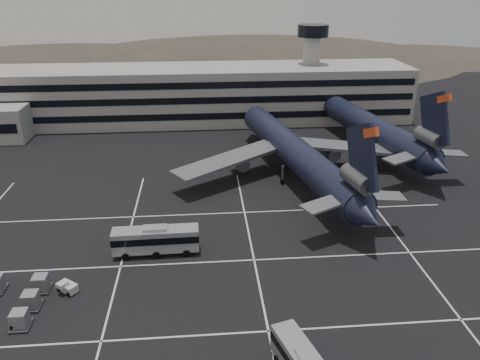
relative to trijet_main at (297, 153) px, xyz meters
name	(u,v)px	position (x,y,z in m)	size (l,w,h in m)	color
ground	(164,282)	(-22.93, -30.71, -5.25)	(260.00, 260.00, 0.00)	black
lane_markings	(172,278)	(-21.98, -29.99, -5.24)	(90.00, 55.62, 0.01)	silver
terminal	(168,96)	(-25.87, 40.43, 1.68)	(125.00, 26.00, 24.00)	gray
hills	(227,85)	(-4.93, 139.29, -17.32)	(352.00, 180.00, 44.00)	#38332B
trijet_main	(297,153)	(0.00, 0.00, 0.00)	(46.55, 57.38, 18.08)	black
trijet_far	(367,124)	(18.99, 16.39, 0.18)	(19.51, 57.50, 18.08)	black
bus_far	(156,239)	(-24.31, -23.84, -2.95)	(11.94, 3.22, 4.20)	#9DA1A6
tug_b	(68,287)	(-34.48, -31.68, -4.55)	(2.84, 2.67, 1.58)	beige
uld_cluster	(7,301)	(-40.75, -34.22, -4.26)	(7.99, 9.36, 2.03)	#2D2D30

